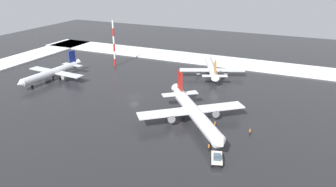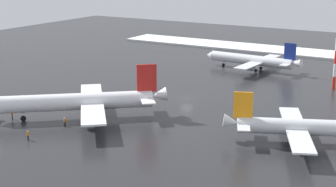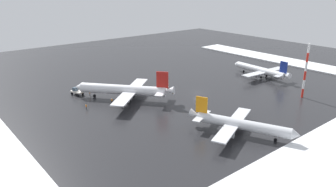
# 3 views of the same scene
# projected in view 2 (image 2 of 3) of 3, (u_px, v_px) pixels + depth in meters

# --- Properties ---
(ground_plane) EXTENTS (240.00, 240.00, 0.00)m
(ground_plane) POSITION_uv_depth(u_px,v_px,m) (187.00, 98.00, 113.09)
(ground_plane) COLOR #232326
(snow_bank_right) EXTENTS (14.00, 116.00, 0.48)m
(snow_bank_right) POSITION_uv_depth(u_px,v_px,m) (284.00, 50.00, 168.82)
(snow_bank_right) COLOR white
(snow_bank_right) RESTS_ON ground_plane
(airplane_foreground_jet) EXTENTS (25.86, 28.24, 10.15)m
(airplane_foreground_jet) POSITION_uv_depth(u_px,v_px,m) (81.00, 102.00, 97.69)
(airplane_foreground_jet) COLOR white
(airplane_foreground_jet) RESTS_ON ground_plane
(airplane_parked_starboard) EXTENTS (22.90, 27.00, 8.45)m
(airplane_parked_starboard) POSITION_uv_depth(u_px,v_px,m) (306.00, 127.00, 84.75)
(airplane_parked_starboard) COLOR silver
(airplane_parked_starboard) RESTS_ON ground_plane
(airplane_distant_tail) EXTENTS (23.39, 28.20, 8.37)m
(airplane_distant_tail) POSITION_uv_depth(u_px,v_px,m) (253.00, 60.00, 139.96)
(airplane_distant_tail) COLOR silver
(airplane_distant_tail) RESTS_ON ground_plane
(ground_crew_by_nose_gear) EXTENTS (0.36, 0.36, 1.71)m
(ground_crew_by_nose_gear) POSITION_uv_depth(u_px,v_px,m) (65.00, 121.00, 93.66)
(ground_crew_by_nose_gear) COLOR black
(ground_crew_by_nose_gear) RESTS_ON ground_plane
(ground_crew_near_tug) EXTENTS (0.36, 0.36, 1.71)m
(ground_crew_near_tug) POSITION_uv_depth(u_px,v_px,m) (12.00, 115.00, 97.46)
(ground_crew_near_tug) COLOR black
(ground_crew_near_tug) RESTS_ON ground_plane
(ground_crew_mid_apron) EXTENTS (0.36, 0.36, 1.71)m
(ground_crew_mid_apron) POSITION_uv_depth(u_px,v_px,m) (28.00, 135.00, 86.56)
(ground_crew_mid_apron) COLOR black
(ground_crew_mid_apron) RESTS_ON ground_plane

